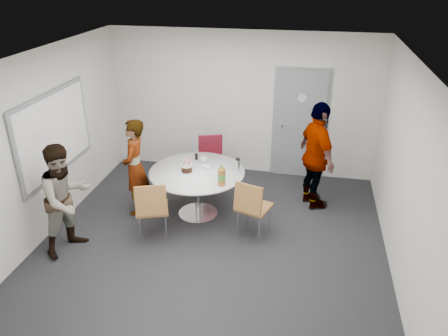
% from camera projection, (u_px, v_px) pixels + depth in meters
% --- Properties ---
extents(floor, '(5.00, 5.00, 0.00)m').
position_uv_depth(floor, '(213.00, 240.00, 6.53)').
color(floor, black).
rests_on(floor, ground).
extents(ceiling, '(5.00, 5.00, 0.00)m').
position_uv_depth(ceiling, '(211.00, 58.00, 5.36)').
color(ceiling, silver).
rests_on(ceiling, wall_back).
extents(wall_back, '(5.00, 0.00, 5.00)m').
position_uv_depth(wall_back, '(242.00, 104.00, 8.15)').
color(wall_back, silver).
rests_on(wall_back, floor).
extents(wall_left, '(0.00, 5.00, 5.00)m').
position_uv_depth(wall_left, '(46.00, 144.00, 6.38)').
color(wall_left, silver).
rests_on(wall_left, floor).
extents(wall_right, '(0.00, 5.00, 5.00)m').
position_uv_depth(wall_right, '(406.00, 174.00, 5.50)').
color(wall_right, silver).
rests_on(wall_right, floor).
extents(wall_front, '(5.00, 0.00, 5.00)m').
position_uv_depth(wall_front, '(148.00, 276.00, 3.73)').
color(wall_front, silver).
rests_on(wall_front, floor).
extents(door, '(1.02, 0.17, 2.12)m').
position_uv_depth(door, '(300.00, 125.00, 8.08)').
color(door, slate).
rests_on(door, wall_back).
extents(whiteboard, '(0.04, 1.90, 1.25)m').
position_uv_depth(whiteboard, '(55.00, 133.00, 6.51)').
color(whiteboard, gray).
rests_on(whiteboard, wall_left).
extents(table, '(1.50, 1.50, 1.12)m').
position_uv_depth(table, '(199.00, 177.00, 6.89)').
color(table, white).
rests_on(table, floor).
extents(chair_near_left, '(0.59, 0.62, 0.97)m').
position_uv_depth(chair_near_left, '(152.00, 206.00, 6.27)').
color(chair_near_left, brown).
rests_on(chair_near_left, floor).
extents(chair_near_right, '(0.56, 0.60, 0.94)m').
position_uv_depth(chair_near_right, '(251.00, 204.00, 6.35)').
color(chair_near_right, brown).
rests_on(chair_near_right, floor).
extents(chair_far, '(0.57, 0.61, 0.96)m').
position_uv_depth(chair_far, '(211.00, 156.00, 7.87)').
color(chair_far, maroon).
rests_on(chair_far, floor).
extents(person_main, '(0.45, 0.62, 1.60)m').
position_uv_depth(person_main, '(135.00, 167.00, 6.96)').
color(person_main, '#A5C6EA').
rests_on(person_main, floor).
extents(person_left, '(0.88, 0.97, 1.62)m').
position_uv_depth(person_left, '(66.00, 199.00, 6.02)').
color(person_left, white).
rests_on(person_left, floor).
extents(person_right, '(0.86, 1.15, 1.81)m').
position_uv_depth(person_right, '(317.00, 157.00, 7.07)').
color(person_right, black).
rests_on(person_right, floor).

